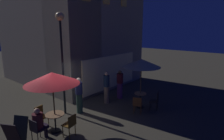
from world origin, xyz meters
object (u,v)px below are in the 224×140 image
patron_standing_2 (79,95)px  cafe_chair_0 (41,115)px  cafe_chair_1 (36,128)px  street_lamp_near_corner (61,41)px  menu_sandwich_board (16,133)px  cafe_chair_3 (137,104)px  patron_standing_3 (120,84)px  cafe_chair_4 (156,99)px  cafe_chair_2 (70,124)px  cafe_table_0 (55,119)px  patron_seated_0 (39,122)px  cafe_table_1 (140,98)px  patio_umbrella_1 (141,63)px  patron_standing_1 (107,87)px  patio_umbrella_0 (52,78)px

patron_standing_2 → cafe_chair_0: bearing=89.2°
cafe_chair_1 → street_lamp_near_corner: bearing=22.2°
menu_sandwich_board → cafe_chair_3: menu_sandwich_board is taller
patron_standing_3 → cafe_chair_4: bearing=159.1°
street_lamp_near_corner → cafe_chair_2: street_lamp_near_corner is taller
cafe_table_0 → patron_standing_2: size_ratio=0.43×
cafe_chair_0 → cafe_chair_4: bearing=47.0°
patron_seated_0 → patron_standing_2: size_ratio=0.73×
cafe_chair_0 → cafe_chair_1: bearing=-47.5°
cafe_table_0 → patron_standing_2: (1.75, 0.58, 0.34)m
menu_sandwich_board → cafe_chair_0: size_ratio=1.16×
menu_sandwich_board → patron_standing_3: (5.98, 0.15, 0.31)m
cafe_table_1 → patio_umbrella_1: bearing=-14.0°
menu_sandwich_board → patio_umbrella_1: size_ratio=0.40×
cafe_table_0 → patron_standing_1: patron_standing_1 is taller
cafe_chair_2 → patio_umbrella_1: bearing=-107.8°
patron_standing_1 → patron_standing_3: patron_standing_1 is taller
patio_umbrella_0 → patron_standing_1: (3.49, 0.37, -1.30)m
cafe_chair_0 → patron_standing_3: 4.73m
street_lamp_near_corner → cafe_table_1: (2.91, -2.41, -2.95)m
cafe_table_1 → patron_standing_2: (-2.41, 1.93, 0.38)m
cafe_chair_4 → patron_standing_2: patron_standing_2 is taller
cafe_table_1 → cafe_chair_0: bearing=153.3°
cafe_chair_1 → patron_seated_0: 0.22m
patio_umbrella_0 → cafe_chair_1: patio_umbrella_0 is taller
menu_sandwich_board → cafe_chair_2: 1.81m
menu_sandwich_board → cafe_chair_1: menu_sandwich_board is taller
cafe_chair_1 → patron_standing_1: 4.38m
menu_sandwich_board → patron_standing_1: bearing=-25.0°
street_lamp_near_corner → patio_umbrella_0: 2.08m
cafe_table_0 → cafe_chair_1: bearing=-173.1°
street_lamp_near_corner → cafe_chair_3: bearing=-51.8°
patio_umbrella_0 → patron_standing_3: (4.55, 0.28, -1.36)m
patio_umbrella_1 → cafe_chair_4: size_ratio=2.66×
street_lamp_near_corner → patron_seated_0: 3.56m
patio_umbrella_1 → patron_seated_0: 5.28m
cafe_chair_4 → cafe_chair_1: bearing=51.8°
cafe_chair_3 → cafe_chair_4: bearing=-46.4°
cafe_table_0 → patio_umbrella_0: 1.64m
cafe_table_1 → cafe_chair_3: 0.83m
patio_umbrella_1 → patron_seated_0: size_ratio=2.00×
patio_umbrella_0 → cafe_chair_3: 4.12m
cafe_table_0 → cafe_chair_0: (-0.15, 0.81, -0.02)m
patio_umbrella_0 → patron_standing_2: size_ratio=1.39×
patron_standing_1 → cafe_chair_1: bearing=163.2°
cafe_chair_0 → patron_standing_3: patron_standing_3 is taller
cafe_chair_0 → cafe_chair_4: size_ratio=0.92×
street_lamp_near_corner → cafe_chair_1: 3.77m
patio_umbrella_1 → patron_standing_1: 2.34m
cafe_chair_2 → patron_standing_1: size_ratio=0.51×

